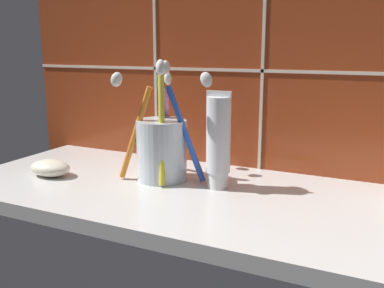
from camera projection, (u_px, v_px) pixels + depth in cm
name	position (u px, v px, depth cm)	size (l,w,h in cm)	color
sink_counter	(214.00, 200.00, 60.08)	(79.25, 30.53, 2.00)	silver
tile_wall_backsplash	(253.00, 34.00, 68.61)	(89.25, 1.72, 48.20)	#933819
toothbrush_cup	(162.00, 145.00, 65.33)	(15.59, 13.37, 18.55)	silver
toothpaste_tube	(218.00, 141.00, 60.97)	(3.67, 3.50, 14.09)	white
soap_bar	(50.00, 168.00, 67.86)	(6.95, 4.74, 2.57)	silver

